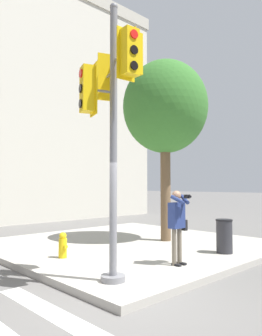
% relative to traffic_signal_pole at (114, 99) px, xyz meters
% --- Properties ---
extents(ground_plane, '(160.00, 160.00, 0.00)m').
position_rel_traffic_signal_pole_xyz_m(ground_plane, '(-0.31, -0.62, -3.80)').
color(ground_plane, slate).
extents(sidewalk_corner, '(8.00, 8.00, 0.16)m').
position_rel_traffic_signal_pole_xyz_m(sidewalk_corner, '(3.19, 2.88, -3.73)').
color(sidewalk_corner, '#ADA89E').
rests_on(sidewalk_corner, ground_plane).
extents(traffic_signal_pole, '(1.39, 1.39, 5.63)m').
position_rel_traffic_signal_pole_xyz_m(traffic_signal_pole, '(0.00, 0.00, 0.00)').
color(traffic_signal_pole, slate).
rests_on(traffic_signal_pole, sidewalk_corner).
extents(person_photographer, '(0.58, 0.54, 1.76)m').
position_rel_traffic_signal_pole_xyz_m(person_photographer, '(1.96, -0.07, -2.59)').
color(person_photographer, black).
rests_on(person_photographer, sidewalk_corner).
extents(street_tree, '(2.94, 2.94, 6.24)m').
position_rel_traffic_signal_pole_xyz_m(street_tree, '(4.36, 2.32, 0.93)').
color(street_tree, brown).
rests_on(street_tree, sidewalk_corner).
extents(fire_hydrant, '(0.21, 0.27, 0.66)m').
position_rel_traffic_signal_pole_xyz_m(fire_hydrant, '(0.38, 2.46, -3.32)').
color(fire_hydrant, yellow).
rests_on(fire_hydrant, sidewalk_corner).
extents(trash_bin, '(0.46, 0.46, 0.93)m').
position_rel_traffic_signal_pole_xyz_m(trash_bin, '(3.97, -0.14, -3.18)').
color(trash_bin, '#2D2D33').
rests_on(trash_bin, sidewalk_corner).
extents(building_right, '(13.15, 10.07, 14.22)m').
position_rel_traffic_signal_pole_xyz_m(building_right, '(6.28, 16.05, 3.32)').
color(building_right, beige).
rests_on(building_right, ground_plane).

